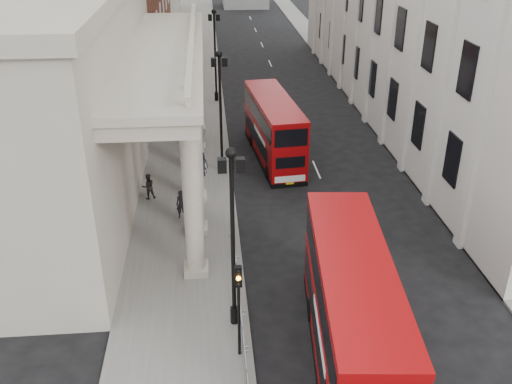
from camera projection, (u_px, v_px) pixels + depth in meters
sidewalk_west at (190, 124)px, 48.13m from camera, size 6.00×140.00×0.12m
sidewalk_east at (381, 118)px, 49.40m from camera, size 3.00×140.00×0.12m
kerb at (225, 122)px, 48.35m from camera, size 0.20×140.00×0.14m
portico_building at (56, 102)px, 34.21m from camera, size 9.00×28.00×12.00m
lamp_post_south at (233, 229)px, 23.01m from camera, size 1.05×0.44×8.32m
lamp_post_mid at (220, 105)px, 37.24m from camera, size 1.05×0.44×8.32m
lamp_post_north at (215, 49)px, 51.46m from camera, size 1.05×0.44×8.32m
traffic_light at (239, 295)px, 22.04m from camera, size 0.28×0.33×4.30m
crowd_barriers at (243, 339)px, 23.37m from camera, size 0.50×18.75×1.10m
bus_near at (352, 312)px, 22.01m from camera, size 3.72×11.48×4.87m
bus_far at (274, 128)px, 40.82m from camera, size 3.49×10.45×4.43m
pedestrian_a at (182, 204)px, 33.18m from camera, size 0.65×0.43×1.74m
pedestrian_b at (148, 186)px, 35.39m from camera, size 0.96×0.84×1.66m
pedestrian_c at (202, 164)px, 38.53m from camera, size 0.84×0.60×1.62m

